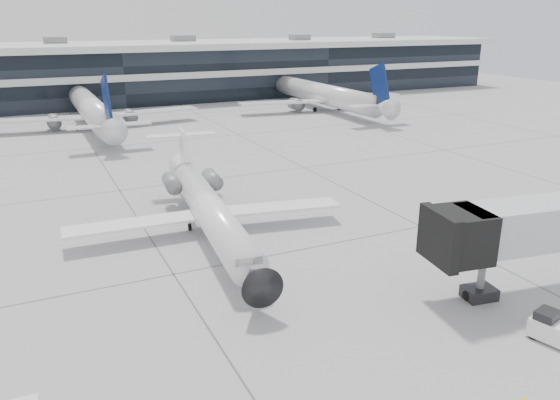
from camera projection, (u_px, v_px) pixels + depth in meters
ground at (310, 248)px, 39.29m from camera, size 220.00×220.00×0.00m
terminal at (114, 75)px, 108.05m from camera, size 170.00×22.00×10.00m
bg_jet_center at (93, 127)px, 83.23m from camera, size 32.00×40.00×9.60m
bg_jet_right at (322, 109)px, 99.43m from camera, size 32.00×40.00×9.60m
regional_jet at (208, 207)px, 41.42m from camera, size 21.18×26.45×6.10m
baggage_tug at (555, 329)px, 27.76m from camera, size 2.00×2.69×1.53m
traffic_cone at (206, 224)px, 43.23m from camera, size 0.45×0.45×0.51m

